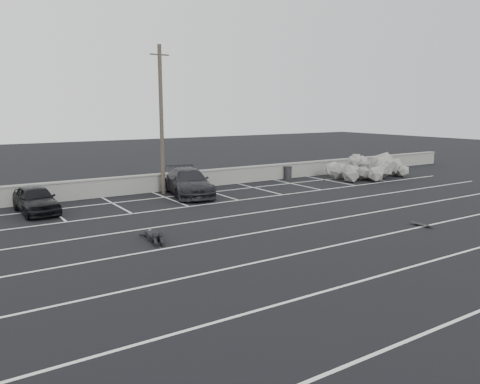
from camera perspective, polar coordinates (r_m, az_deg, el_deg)
ground at (r=17.87m, az=13.00°, el=-6.05°), size 120.00×120.00×0.00m
seawall at (r=29.02m, az=-7.16°, el=1.45°), size 50.00×0.45×1.06m
stall_lines at (r=21.00m, az=4.19°, el=-3.37°), size 36.00×20.05×0.01m
car_left at (r=24.14m, az=-23.64°, el=-0.82°), size 1.80×3.99×1.33m
car_right at (r=26.79m, az=-6.30°, el=1.19°), size 3.26×5.54×1.51m
utility_pole at (r=27.32m, az=-9.56°, el=8.67°), size 1.12×0.22×8.41m
trash_bin at (r=32.97m, az=5.85°, el=2.36°), size 0.63×0.63×0.90m
riprap_pile at (r=34.56m, az=15.70°, el=2.57°), size 6.67×4.05×1.49m
person at (r=18.21m, az=-10.61°, el=-4.89°), size 1.71×2.64×0.47m
skateboard at (r=21.19m, az=21.30°, el=-3.73°), size 0.28×0.81×0.10m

